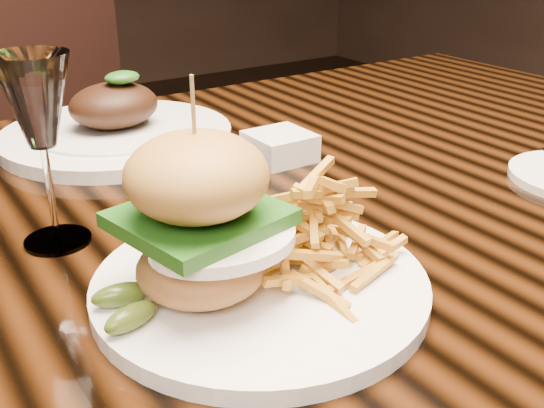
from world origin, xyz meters
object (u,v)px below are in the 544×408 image
far_dish (116,129)px  chair_far (84,145)px  dining_table (245,251)px  burger_plate (258,238)px  wine_glass (37,108)px

far_dish → chair_far: size_ratio=0.34×
dining_table → far_dish: (-0.05, 0.25, 0.10)m
burger_plate → chair_far: (0.18, 1.07, -0.26)m
dining_table → far_dish: 0.28m
wine_glass → dining_table: bearing=1.1°
dining_table → wine_glass: wine_glass is taller
chair_far → far_dish: bearing=-125.0°
far_dish → wine_glass: bearing=-121.9°
burger_plate → chair_far: bearing=80.8°
chair_far → dining_table: bearing=-118.1°
dining_table → burger_plate: (-0.10, -0.19, 0.13)m
wine_glass → burger_plate: bearing=-58.6°
wine_glass → chair_far: 1.00m
wine_glass → chair_far: chair_far is taller
wine_glass → chair_far: (0.30, 0.89, -0.35)m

